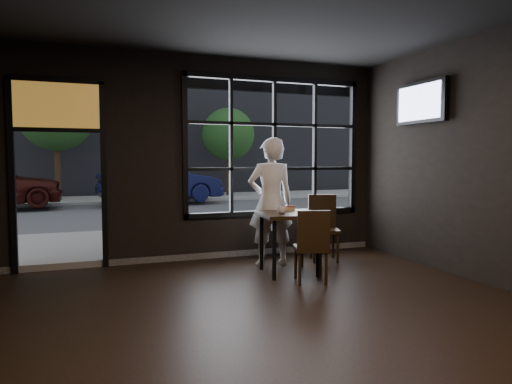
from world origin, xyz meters
name	(u,v)px	position (x,y,z in m)	size (l,w,h in m)	color
floor	(299,341)	(0.00, 0.00, -0.01)	(6.00, 7.00, 0.02)	black
window_frame	(274,147)	(1.20, 3.50, 1.80)	(3.06, 0.12, 2.28)	black
stained_transom	(57,105)	(-2.10, 3.50, 2.35)	(1.20, 0.06, 0.70)	orange
street_asphalt	(121,188)	(0.00, 24.00, -0.02)	(60.00, 41.00, 0.04)	#545456
building_across	(119,52)	(0.00, 23.00, 7.50)	(28.00, 12.00, 15.00)	#5B5956
cafe_table	(289,243)	(0.89, 2.21, 0.43)	(0.79, 0.79, 0.86)	black
chair_near	(311,246)	(0.96, 1.68, 0.48)	(0.41, 0.41, 0.95)	black
chair_window	(324,228)	(1.74, 2.74, 0.51)	(0.44, 0.44, 1.03)	black
man	(271,202)	(0.84, 2.77, 0.96)	(0.70, 0.46, 1.91)	silver
hotdog	(288,209)	(0.98, 2.42, 0.88)	(0.20, 0.08, 0.06)	tan
cup	(282,210)	(0.74, 2.11, 0.90)	(0.12, 0.12, 0.10)	silver
tv	(421,103)	(2.93, 2.01, 2.43)	(0.12, 1.04, 0.61)	black
navy_car	(161,182)	(0.67, 12.68, 0.80)	(1.47, 4.23, 1.39)	black
tree_left	(56,115)	(-2.80, 15.00, 3.24)	(2.70, 2.70, 4.60)	#332114
tree_right	(228,135)	(3.86, 15.03, 2.66)	(2.21, 2.21, 3.77)	#332114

